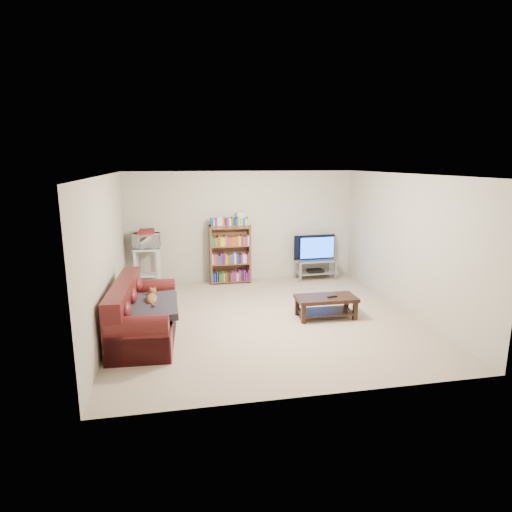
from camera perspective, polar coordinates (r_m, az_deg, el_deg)
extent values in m
plane|color=#C6AE93|center=(7.33, 1.38, -8.29)|extent=(5.00, 5.00, 0.00)
plane|color=white|center=(6.86, 1.48, 10.80)|extent=(5.00, 5.00, 0.00)
plane|color=beige|center=(9.42, -1.84, 3.95)|extent=(5.00, 0.00, 5.00)
plane|color=beige|center=(4.66, 8.04, -5.17)|extent=(5.00, 0.00, 5.00)
plane|color=beige|center=(6.92, -19.25, 0.09)|extent=(0.00, 5.00, 5.00)
plane|color=beige|center=(7.91, 19.42, 1.57)|extent=(0.00, 5.00, 5.00)
cube|color=#4F1415|center=(6.77, -14.49, -8.80)|extent=(0.97, 2.04, 0.38)
cube|color=#4F1415|center=(6.73, -17.17, -6.86)|extent=(0.36, 2.01, 0.84)
cube|color=#4F1415|center=(5.94, -15.45, -11.32)|extent=(0.83, 0.28, 0.50)
cube|color=#4F1415|center=(7.57, -13.79, -5.97)|extent=(0.83, 0.28, 0.50)
cube|color=#2D2934|center=(6.52, -13.89, -6.59)|extent=(0.80, 1.02, 0.18)
cube|color=black|center=(7.35, 9.33, -5.59)|extent=(1.02, 0.52, 0.06)
cube|color=black|center=(7.43, 9.26, -7.35)|extent=(0.92, 0.47, 0.03)
cube|color=black|center=(7.11, 6.35, -7.73)|extent=(0.07, 0.07, 0.31)
cube|color=black|center=(7.40, 13.08, -7.15)|extent=(0.07, 0.07, 0.31)
cube|color=black|center=(7.46, 5.51, -6.72)|extent=(0.07, 0.07, 0.31)
cube|color=black|center=(7.74, 11.95, -6.22)|extent=(0.07, 0.07, 0.31)
cube|color=black|center=(7.33, 10.14, -5.34)|extent=(0.17, 0.07, 0.02)
cube|color=#999EA3|center=(9.68, 7.94, -0.59)|extent=(0.90, 0.44, 0.03)
cube|color=#999EA3|center=(9.74, 7.89, -2.18)|extent=(0.86, 0.41, 0.02)
cube|color=gray|center=(9.43, 5.93, -2.17)|extent=(0.05, 0.05, 0.44)
cube|color=gray|center=(9.73, 10.53, -1.86)|extent=(0.05, 0.05, 0.44)
cube|color=gray|center=(9.74, 5.27, -1.68)|extent=(0.05, 0.05, 0.44)
cube|color=gray|center=(10.03, 9.75, -1.39)|extent=(0.05, 0.05, 0.44)
imported|color=black|center=(9.62, 7.99, 1.09)|extent=(0.96, 0.17, 0.55)
cube|color=black|center=(9.73, 7.89, -1.95)|extent=(0.36, 0.26, 0.06)
cube|color=brown|center=(9.21, -6.07, 0.13)|extent=(0.04, 0.27, 1.27)
cube|color=brown|center=(9.32, -0.91, 0.34)|extent=(0.04, 0.27, 1.27)
cube|color=brown|center=(9.14, -3.53, 4.05)|extent=(0.88, 0.28, 0.03)
cube|color=maroon|center=(9.11, -4.76, 4.32)|extent=(0.26, 0.20, 0.07)
cube|color=silver|center=(9.04, -14.35, 0.92)|extent=(0.56, 0.42, 0.04)
cube|color=silver|center=(9.16, -14.17, -2.43)|extent=(0.50, 0.37, 0.03)
cube|color=silver|center=(9.01, -15.76, -2.03)|extent=(0.05, 0.05, 0.83)
cube|color=silver|center=(8.96, -12.83, -1.95)|extent=(0.05, 0.05, 0.83)
cube|color=silver|center=(9.31, -15.53, -1.55)|extent=(0.05, 0.05, 0.83)
cube|color=silver|center=(9.26, -12.70, -1.47)|extent=(0.05, 0.05, 0.83)
imported|color=silver|center=(9.01, -14.41, 1.96)|extent=(0.55, 0.38, 0.30)
cube|color=maroon|center=(8.98, -14.47, 3.05)|extent=(0.33, 0.29, 0.05)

